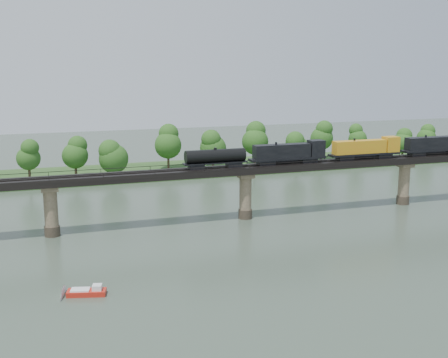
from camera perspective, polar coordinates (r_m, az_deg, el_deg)
name	(u,v)px	position (r m, az deg, el deg)	size (l,w,h in m)	color
ground	(308,265)	(95.62, 8.51, -8.61)	(400.00, 400.00, 0.00)	#344235
far_bank	(183,169)	(172.84, -4.19, 0.98)	(300.00, 24.00, 1.60)	#25461C
bridge	(245,194)	(120.40, 2.19, -1.50)	(236.00, 30.00, 11.50)	#473A2D
bridge_superstructure	(246,165)	(119.11, 2.21, 1.46)	(220.00, 4.90, 0.75)	black
far_treeline	(159,147)	(165.41, -6.61, 3.26)	(289.06, 17.54, 13.60)	#382619
freight_train	(340,150)	(128.34, 11.73, 2.89)	(70.26, 2.74, 4.84)	black
motorboat	(87,292)	(85.20, -13.73, -11.06)	(5.84, 3.30, 1.55)	red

